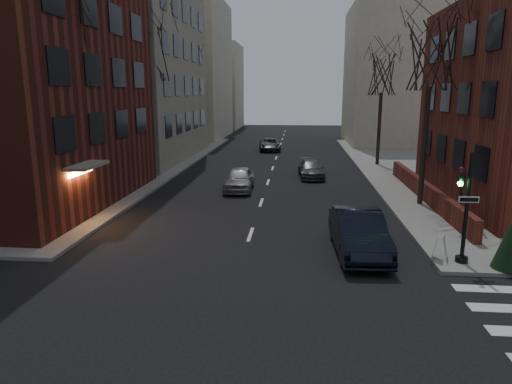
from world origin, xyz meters
TOP-DOWN VIEW (x-y plane):
  - building_left_tan at (-17.00, 34.00)m, footprint 18.00×18.00m
  - low_wall_right at (9.30, 19.00)m, footprint 0.35×16.00m
  - building_distant_la at (-15.00, 55.00)m, footprint 14.00×16.00m
  - building_distant_ra at (15.00, 50.00)m, footprint 14.00×14.00m
  - building_distant_lb at (-13.00, 72.00)m, footprint 10.00×12.00m
  - traffic_signal at (7.94, 8.99)m, footprint 0.76×0.44m
  - tree_left_a at (-8.80, 14.00)m, footprint 4.18×4.18m
  - tree_left_b at (-8.80, 26.00)m, footprint 4.40×4.40m
  - tree_left_c at (-8.80, 40.00)m, footprint 3.96×3.96m
  - tree_right_a at (8.80, 18.00)m, footprint 3.96×3.96m
  - tree_right_b at (8.80, 32.00)m, footprint 3.74×3.74m
  - streetlamp_near at (-8.20, 22.00)m, footprint 0.36×0.36m
  - streetlamp_far at (-8.20, 42.00)m, footprint 0.36×0.36m
  - parked_sedan at (4.43, 10.00)m, footprint 2.02×5.19m
  - car_lane_silver at (-1.68, 21.20)m, footprint 1.87×4.40m
  - car_lane_gray at (3.04, 26.04)m, footprint 2.03×4.41m
  - car_lane_far at (-0.95, 41.39)m, footprint 2.62×4.94m
  - sandwich_board at (7.30, 9.27)m, footprint 0.58×0.67m

SIDE VIEW (x-z plane):
  - sandwich_board at x=7.30m, z-range 0.15..1.05m
  - car_lane_gray at x=3.04m, z-range 0.00..1.25m
  - low_wall_right at x=9.30m, z-range 0.15..1.15m
  - car_lane_far at x=-0.95m, z-range 0.00..1.32m
  - car_lane_silver at x=-1.68m, z-range 0.00..1.48m
  - parked_sedan at x=4.43m, z-range 0.00..1.68m
  - traffic_signal at x=7.94m, z-range -0.09..3.91m
  - streetlamp_near at x=-8.20m, z-range 1.10..7.38m
  - streetlamp_far at x=-8.20m, z-range 1.10..7.38m
  - building_distant_lb at x=-13.00m, z-range 0.00..14.00m
  - tree_right_b at x=8.80m, z-range 3.00..12.18m
  - building_distant_ra at x=15.00m, z-range 0.00..16.00m
  - tree_left_c at x=-8.80m, z-range 3.17..12.89m
  - tree_right_a at x=8.80m, z-range 3.17..12.89m
  - tree_left_a at x=-8.80m, z-range 3.34..13.60m
  - tree_left_b at x=-8.80m, z-range 3.51..14.31m
  - building_distant_la at x=-15.00m, z-range 0.00..18.00m
  - building_left_tan at x=-17.00m, z-range 0.00..28.00m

